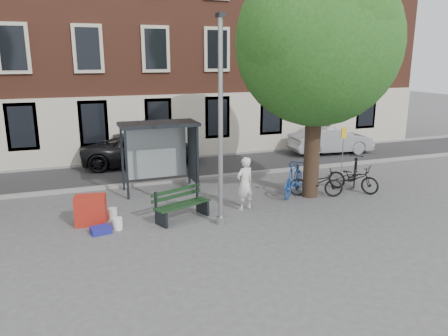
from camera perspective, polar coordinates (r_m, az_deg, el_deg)
ground at (r=13.41m, az=-0.42°, el=-7.33°), size 90.00×90.00×0.00m
road at (r=19.83m, az=-7.23°, el=-0.24°), size 40.00×4.00×0.01m
curb_near at (r=17.94m, az=-5.80°, el=-1.58°), size 40.00×0.25×0.12m
curb_far at (r=21.72m, az=-8.42°, el=1.15°), size 40.00×0.25×0.12m
building_row at (r=25.18m, az=-11.00°, el=18.73°), size 30.00×8.00×14.00m
lamppost at (r=12.66m, az=-0.45°, el=4.46°), size 0.28×0.35×6.11m
tree_right at (r=15.49m, az=12.43°, el=16.46°), size 5.76×5.60×8.20m
bus_shelter at (r=16.53m, az=-7.23°, el=3.63°), size 2.85×1.45×2.62m
painter at (r=14.42m, az=2.73°, el=-2.04°), size 0.75×0.59×1.79m
bench at (r=13.72m, az=-5.59°, el=-4.95°), size 1.94×1.22×0.96m
bike_a at (r=16.22m, az=11.91°, el=-1.89°), size 2.04×1.44×1.02m
bike_b at (r=16.21m, az=9.08°, el=-1.39°), size 1.88×1.82×1.23m
bike_c at (r=17.17m, az=16.54°, el=-1.25°), size 1.62×2.03×1.03m
bike_d at (r=18.11m, az=16.78°, el=-0.27°), size 1.62×1.85×1.16m
car_dark at (r=20.83m, az=-10.78°, el=2.45°), size 5.72×3.17×1.52m
car_silver at (r=23.62m, az=13.77°, el=3.57°), size 4.45×1.85×1.43m
red_stand at (r=13.86m, az=-17.01°, el=-5.28°), size 0.99×0.75×0.90m
blue_crate at (r=13.20m, az=-15.81°, el=-7.80°), size 0.62×0.50×0.20m
bucket_b at (r=14.19m, az=-14.33°, el=-5.80°), size 0.37×0.37×0.36m
bucket_c at (r=13.33m, az=-13.72°, el=-7.08°), size 0.32×0.32×0.36m
notice_sign at (r=19.06m, az=15.34°, el=3.54°), size 0.35×0.15×2.10m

